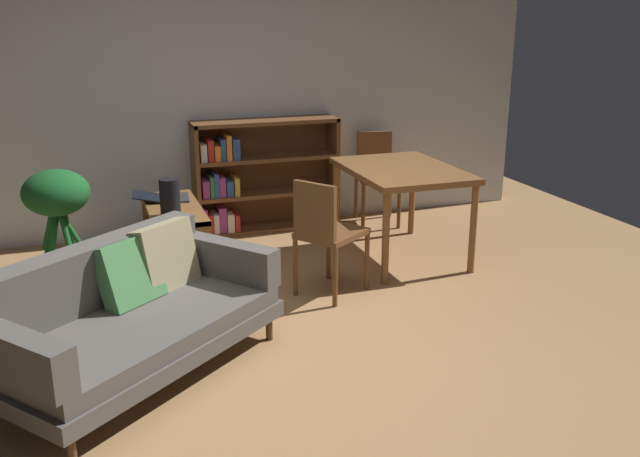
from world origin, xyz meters
name	(u,v)px	position (x,y,z in m)	size (l,w,h in m)	color
ground_plane	(267,351)	(0.00, 0.00, 0.00)	(8.16, 8.16, 0.00)	#A87A4C
back_wall_panel	(188,88)	(0.00, 2.70, 1.35)	(6.80, 0.10, 2.70)	silver
fabric_couch	(126,311)	(-0.82, 0.04, 0.37)	(1.88, 1.75, 0.77)	#56351E
media_console	(175,237)	(-0.32, 1.73, 0.24)	(0.42, 1.04, 0.51)	brown
open_laptop	(164,197)	(-0.36, 1.97, 0.53)	(0.49, 0.34, 0.07)	#333338
desk_speaker	(170,198)	(-0.37, 1.45, 0.65)	(0.16, 0.16, 0.29)	black
potted_floor_plant	(57,204)	(-1.19, 1.71, 0.61)	(0.50, 0.54, 0.88)	#9E9389
dining_table	(402,177)	(1.53, 1.34, 0.69)	(0.86, 1.19, 0.78)	brown
dining_chair_near	(376,172)	(1.75, 2.38, 0.50)	(0.47, 0.52, 0.88)	brown
dining_chair_far	(326,231)	(0.64, 0.73, 0.50)	(0.60, 0.58, 0.88)	brown
bookshelf	(255,177)	(0.56, 2.51, 0.52)	(1.37, 0.33, 1.06)	brown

